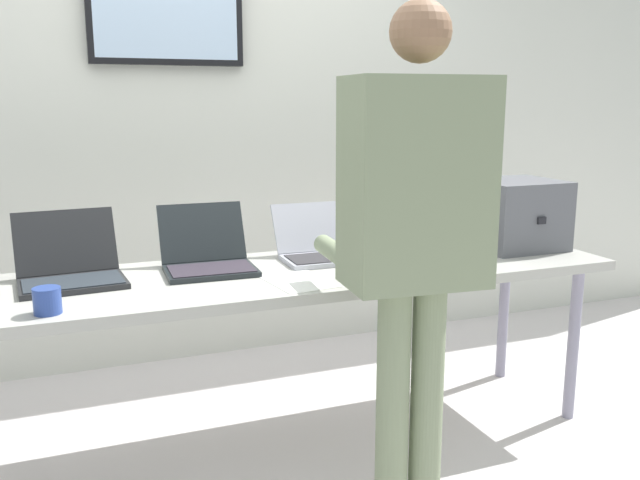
{
  "coord_description": "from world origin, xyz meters",
  "views": [
    {
      "loc": [
        -0.73,
        -2.47,
        1.4
      ],
      "look_at": [
        0.23,
        -0.01,
        0.85
      ],
      "focal_mm": 38.03,
      "sensor_mm": 36.0,
      "label": 1
    }
  ],
  "objects": [
    {
      "name": "ground",
      "position": [
        0.0,
        0.0,
        -0.02
      ],
      "size": [
        8.0,
        8.0,
        0.04
      ],
      "primitive_type": "cube",
      "color": "silver"
    },
    {
      "name": "back_wall",
      "position": [
        -0.0,
        1.13,
        1.33
      ],
      "size": [
        8.0,
        0.11,
        2.63
      ],
      "color": "silver",
      "rests_on": "ground"
    },
    {
      "name": "workbench",
      "position": [
        0.0,
        0.0,
        0.69
      ],
      "size": [
        2.86,
        0.7,
        0.74
      ],
      "color": "#AFADA6",
      "rests_on": "ground"
    },
    {
      "name": "equipment_box",
      "position": [
        1.19,
        0.03,
        0.89
      ],
      "size": [
        0.37,
        0.37,
        0.31
      ],
      "color": "#5B5C63",
      "rests_on": "workbench"
    },
    {
      "name": "laptop_station_1",
      "position": [
        -0.71,
        0.12,
        0.79
      ],
      "size": [
        0.39,
        0.38,
        0.25
      ],
      "color": "black",
      "rests_on": "workbench"
    },
    {
      "name": "laptop_station_2",
      "position": [
        -0.2,
        0.13,
        0.79
      ],
      "size": [
        0.36,
        0.38,
        0.24
      ],
      "color": "#1F2427",
      "rests_on": "workbench"
    },
    {
      "name": "laptop_station_3",
      "position": [
        0.3,
        0.14,
        0.79
      ],
      "size": [
        0.36,
        0.35,
        0.22
      ],
      "color": "#ACADBB",
      "rests_on": "workbench"
    },
    {
      "name": "laptop_station_4",
      "position": [
        0.76,
        0.15,
        0.79
      ],
      "size": [
        0.38,
        0.34,
        0.24
      ],
      "color": "#383541",
      "rests_on": "workbench"
    },
    {
      "name": "person",
      "position": [
        0.31,
        -0.62,
        1.02
      ],
      "size": [
        0.46,
        0.61,
        1.69
      ],
      "color": "gray",
      "rests_on": "ground"
    },
    {
      "name": "coffee_mug",
      "position": [
        -0.79,
        -0.25,
        0.78
      ],
      "size": [
        0.09,
        0.09,
        0.08
      ],
      "color": "#2B4496",
      "rests_on": "workbench"
    },
    {
      "name": "paper_sheet",
      "position": [
        0.08,
        -0.17,
        0.74
      ],
      "size": [
        0.25,
        0.32,
        0.0
      ],
      "color": "white",
      "rests_on": "workbench"
    }
  ]
}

